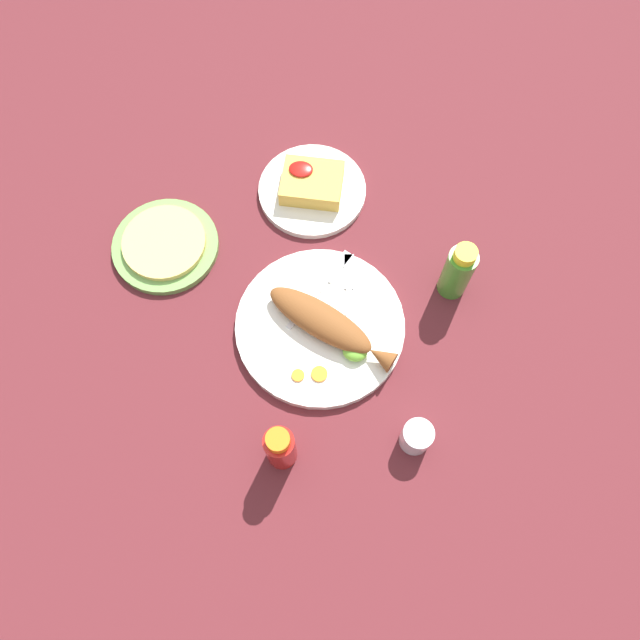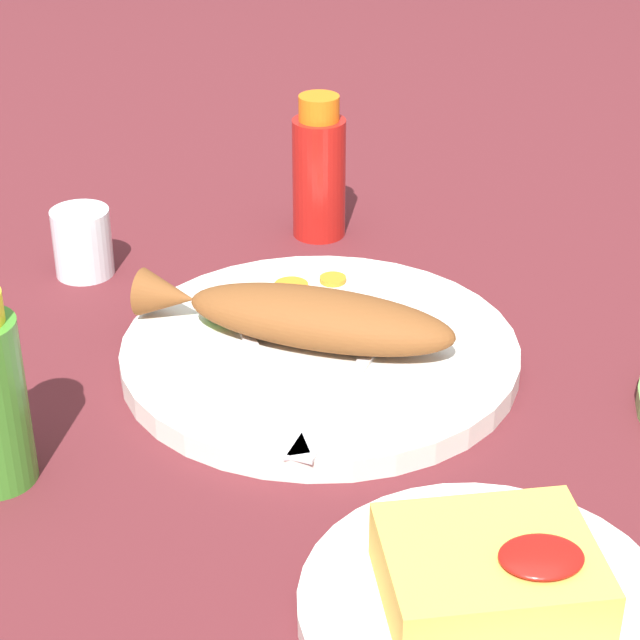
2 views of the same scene
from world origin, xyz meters
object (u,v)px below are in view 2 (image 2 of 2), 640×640
Objects in this scene: main_plate at (320,353)px; hot_sauce_bottle_red at (319,171)px; side_plate_fries at (485,608)px; salt_cup at (83,246)px; fried_fish at (303,316)px; fork_near at (341,396)px; fork_far at (271,392)px.

main_plate is 2.25× the size of hot_sauce_bottle_red.
hot_sauce_bottle_red reaches higher than side_plate_fries.
main_plate is 5.03× the size of salt_cup.
side_plate_fries is (0.05, -0.28, -0.00)m from main_plate.
fried_fish reaches higher than fork_near.
side_plate_fries is at bearing -87.67° from hot_sauce_bottle_red.
fork_near is 2.83× the size of salt_cup.
side_plate_fries is at bearing 17.63° from fork_far.
fork_far is at bearing -104.35° from hot_sauce_bottle_red.
fork_near is 1.26× the size of hot_sauce_bottle_red.
hot_sauce_bottle_red is (0.08, 0.30, 0.04)m from fork_far.
salt_cup reaches higher than main_plate.
fork_far is at bearing -60.55° from salt_cup.
fried_fish is 1.46× the size of fork_near.
salt_cup is (-0.21, -0.05, -0.04)m from hot_sauce_bottle_red.
main_plate is at bearing -97.82° from hot_sauce_bottle_red.
main_plate is 0.08m from fork_far.
fried_fish is at bearing -45.61° from salt_cup.
salt_cup is at bearing -115.54° from fork_near.
salt_cup is at bearing 135.41° from main_plate.
fork_near is at bearing 68.76° from fork_far.
main_plate is at bearing -44.59° from salt_cup.
main_plate is 1.44× the size of side_plate_fries.
salt_cup is 0.52m from side_plate_fries.
fried_fish is 4.12× the size of salt_cup.
side_plate_fries is (0.02, -0.51, -0.06)m from hot_sauce_bottle_red.
fork_far is at bearing -89.08° from fried_fish.
fried_fish reaches higher than fork_far.
hot_sauce_bottle_red is 0.64× the size of side_plate_fries.
fried_fish is (-0.01, 0.01, 0.03)m from main_plate.
main_plate is at bearing 100.60° from side_plate_fries.
fork_near and fork_far have the same top height.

